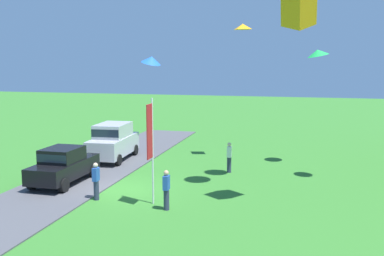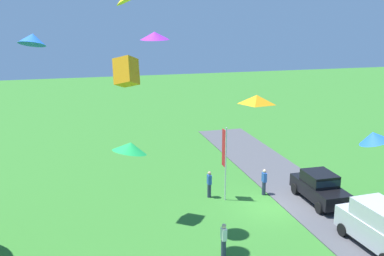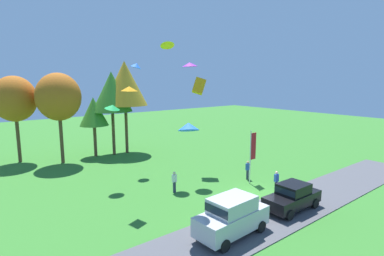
{
  "view_description": "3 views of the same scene",
  "coord_description": "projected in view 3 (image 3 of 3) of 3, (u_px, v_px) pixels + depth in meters",
  "views": [
    {
      "loc": [
        19.8,
        8.67,
        6.21
      ],
      "look_at": [
        -0.81,
        3.41,
        3.03
      ],
      "focal_mm": 42.0,
      "sensor_mm": 36.0,
      "label": 1
    },
    {
      "loc": [
        -22.74,
        11.08,
        11.3
      ],
      "look_at": [
        1.89,
        4.4,
        4.73
      ],
      "focal_mm": 42.0,
      "sensor_mm": 36.0,
      "label": 2
    },
    {
      "loc": [
        -17.55,
        -14.21,
        8.9
      ],
      "look_at": [
        -0.92,
        6.97,
        4.55
      ],
      "focal_mm": 28.0,
      "sensor_mm": 36.0,
      "label": 3
    }
  ],
  "objects": [
    {
      "name": "person_on_lawn",
      "position": [
        276.0,
        181.0,
        23.9
      ],
      "size": [
        0.36,
        0.24,
        1.71
      ],
      "color": "#2D334C",
      "rests_on": "ground"
    },
    {
      "name": "flag_banner",
      "position": [
        252.0,
        150.0,
        25.7
      ],
      "size": [
        0.71,
        0.08,
        4.66
      ],
      "color": "silver",
      "rests_on": "ground"
    },
    {
      "name": "person_beside_suv",
      "position": [
        248.0,
        170.0,
        26.93
      ],
      "size": [
        0.36,
        0.24,
        1.71
      ],
      "color": "#2D334C",
      "rests_on": "ground"
    },
    {
      "name": "kite_delta_over_trees",
      "position": [
        190.0,
        64.0,
        26.35
      ],
      "size": [
        1.88,
        1.87,
        0.43
      ],
      "primitive_type": "cone",
      "rotation": [
        -0.05,
        0.0,
        1.15
      ],
      "color": "purple"
    },
    {
      "name": "kite_delta_trailing_tail",
      "position": [
        136.0,
        65.0,
        29.06
      ],
      "size": [
        1.57,
        1.53,
        0.73
      ],
      "primitive_type": "cone",
      "rotation": [
        0.28,
        0.0,
        1.07
      ],
      "color": "blue"
    },
    {
      "name": "kite_diamond_near_flag",
      "position": [
        129.0,
        89.0,
        20.53
      ],
      "size": [
        1.22,
        1.28,
        0.36
      ],
      "primitive_type": "pyramid",
      "rotation": [
        0.02,
        0.0,
        1.08
      ],
      "color": "orange"
    },
    {
      "name": "person_watching_sky",
      "position": [
        174.0,
        182.0,
        23.8
      ],
      "size": [
        0.36,
        0.24,
        1.71
      ],
      "color": "#2D334C",
      "rests_on": "ground"
    },
    {
      "name": "kite_delta_mid_center",
      "position": [
        188.0,
        127.0,
        16.94
      ],
      "size": [
        1.74,
        1.76,
        0.76
      ],
      "primitive_type": "cone",
      "rotation": [
        0.27,
        0.0,
        2.63
      ],
      "color": "blue"
    },
    {
      "name": "car_suv_mid_row",
      "position": [
        232.0,
        215.0,
        17.05
      ],
      "size": [
        4.69,
        2.24,
        2.28
      ],
      "color": "#B7B7BC",
      "rests_on": "ground"
    },
    {
      "name": "tree_far_left",
      "position": [
        125.0,
        84.0,
        35.65
      ],
      "size": [
        5.27,
        5.27,
        11.13
      ],
      "color": "brown",
      "rests_on": "ground"
    },
    {
      "name": "kite_delta_low_drifter",
      "position": [
        112.0,
        107.0,
        24.67
      ],
      "size": [
        1.64,
        1.66,
        0.61
      ],
      "primitive_type": "cone",
      "rotation": [
        0.21,
        0.0,
        0.4
      ],
      "color": "green"
    },
    {
      "name": "kite_delta_topmost",
      "position": [
        167.0,
        44.0,
        26.29
      ],
      "size": [
        1.59,
        1.6,
        0.85
      ],
      "primitive_type": "cone",
      "rotation": [
        -0.47,
        0.0,
        5.94
      ],
      "color": "yellow"
    },
    {
      "name": "tree_center_back",
      "position": [
        59.0,
        97.0,
        31.39
      ],
      "size": [
        4.57,
        4.57,
        9.65
      ],
      "color": "brown",
      "rests_on": "ground"
    },
    {
      "name": "car_sedan_by_flagpole",
      "position": [
        293.0,
        196.0,
        20.5
      ],
      "size": [
        4.41,
        1.98,
        1.84
      ],
      "color": "black",
      "rests_on": "ground"
    },
    {
      "name": "kite_box_high_left",
      "position": [
        199.0,
        86.0,
        28.82
      ],
      "size": [
        1.83,
        1.43,
        1.82
      ],
      "primitive_type": "cube",
      "rotation": [
        -0.24,
        0.3,
        5.55
      ],
      "color": "orange"
    },
    {
      "name": "ground_plane",
      "position": [
        257.0,
        196.0,
        23.15
      ],
      "size": [
        120.0,
        120.0,
        0.0
      ],
      "primitive_type": "plane",
      "color": "#337528"
    },
    {
      "name": "tree_left_of_center",
      "position": [
        112.0,
        92.0,
        35.08
      ],
      "size": [
        4.68,
        4.68,
        9.87
      ],
      "color": "brown",
      "rests_on": "ground"
    },
    {
      "name": "tree_lone_near",
      "position": [
        94.0,
        112.0,
        34.52
      ],
      "size": [
        3.28,
        3.28,
        6.93
      ],
      "color": "brown",
      "rests_on": "ground"
    },
    {
      "name": "tree_far_right",
      "position": [
        15.0,
        99.0,
        31.74
      ],
      "size": [
        4.42,
        4.42,
        9.34
      ],
      "color": "brown",
      "rests_on": "ground"
    },
    {
      "name": "pavement_strip",
      "position": [
        289.0,
        208.0,
        20.94
      ],
      "size": [
        36.0,
        4.4,
        0.06
      ],
      "primitive_type": "cube",
      "color": "#4C4C51",
      "rests_on": "ground"
    }
  ]
}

